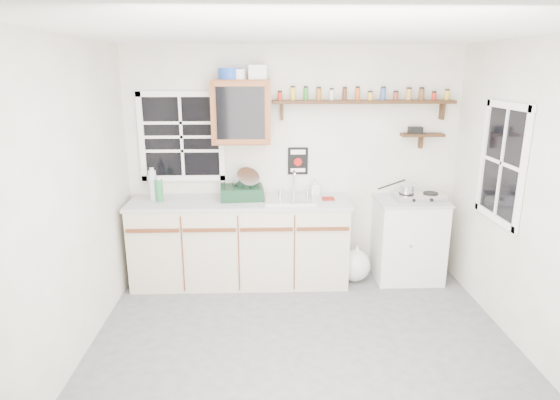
{
  "coord_description": "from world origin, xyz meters",
  "views": [
    {
      "loc": [
        -0.31,
        -3.44,
        2.25
      ],
      "look_at": [
        -0.18,
        0.55,
        1.13
      ],
      "focal_mm": 30.0,
      "sensor_mm": 36.0,
      "label": 1
    }
  ],
  "objects": [
    {
      "name": "main_cabinet",
      "position": [
        -0.58,
        1.3,
        0.46
      ],
      "size": [
        2.31,
        0.63,
        0.92
      ],
      "color": "beige",
      "rests_on": "floor"
    },
    {
      "name": "rag",
      "position": [
        0.35,
        1.3,
        0.93
      ],
      "size": [
        0.13,
        0.11,
        0.02
      ],
      "primitive_type": "cube",
      "rotation": [
        0.0,
        0.0,
        0.02
      ],
      "color": "maroon",
      "rests_on": "main_cabinet"
    },
    {
      "name": "water_bottles",
      "position": [
        -1.46,
        1.32,
        1.07
      ],
      "size": [
        0.15,
        0.13,
        0.35
      ],
      "color": "#ABC2C9",
      "rests_on": "main_cabinet"
    },
    {
      "name": "room",
      "position": [
        0.0,
        0.0,
        1.25
      ],
      "size": [
        3.64,
        3.24,
        2.54
      ],
      "color": "#4D4D4F",
      "rests_on": "ground"
    },
    {
      "name": "right_cabinet",
      "position": [
        1.25,
        1.32,
        0.46
      ],
      "size": [
        0.73,
        0.57,
        0.91
      ],
      "color": "silver",
      "rests_on": "floor"
    },
    {
      "name": "soap_bottle",
      "position": [
        0.23,
        1.46,
        1.02
      ],
      "size": [
        0.1,
        0.1,
        0.19
      ],
      "primitive_type": "imported",
      "rotation": [
        0.0,
        0.0,
        0.19
      ],
      "color": "white",
      "rests_on": "main_cabinet"
    },
    {
      "name": "trash_bag",
      "position": [
        0.66,
        1.26,
        0.19
      ],
      "size": [
        0.38,
        0.34,
        0.43
      ],
      "color": "silver",
      "rests_on": "floor"
    },
    {
      "name": "warning_sign",
      "position": [
        0.05,
        1.59,
        1.28
      ],
      "size": [
        0.22,
        0.02,
        0.3
      ],
      "color": "black",
      "rests_on": "wall_back"
    },
    {
      "name": "dish_rack",
      "position": [
        -0.54,
        1.36,
        1.03
      ],
      "size": [
        0.47,
        0.37,
        0.33
      ],
      "rotation": [
        0.0,
        0.0,
        0.09
      ],
      "color": "black",
      "rests_on": "main_cabinet"
    },
    {
      "name": "upper_cabinet",
      "position": [
        -0.55,
        1.44,
        1.82
      ],
      "size": [
        0.6,
        0.32,
        0.65
      ],
      "color": "brown",
      "rests_on": "wall_back"
    },
    {
      "name": "window_back",
      "position": [
        -1.2,
        1.59,
        1.55
      ],
      "size": [
        0.93,
        0.03,
        0.98
      ],
      "color": "black",
      "rests_on": "wall_back"
    },
    {
      "name": "window_right",
      "position": [
        1.79,
        0.55,
        1.45
      ],
      "size": [
        0.03,
        0.78,
        1.08
      ],
      "color": "black",
      "rests_on": "wall_back"
    },
    {
      "name": "saucepan",
      "position": [
        1.18,
        1.31,
        1.02
      ],
      "size": [
        0.35,
        0.23,
        0.16
      ],
      "rotation": [
        0.0,
        0.0,
        -0.51
      ],
      "color": "silver",
      "rests_on": "hotplate"
    },
    {
      "name": "upper_cabinet_clutter",
      "position": [
        -0.55,
        1.44,
        2.21
      ],
      "size": [
        0.49,
        0.24,
        0.14
      ],
      "color": "#1A43AA",
      "rests_on": "upper_cabinet"
    },
    {
      "name": "hotplate",
      "position": [
        1.32,
        1.31,
        0.94
      ],
      "size": [
        0.53,
        0.3,
        0.08
      ],
      "rotation": [
        0.0,
        0.0,
        0.05
      ],
      "color": "silver",
      "rests_on": "right_cabinet"
    },
    {
      "name": "secondary_shelf",
      "position": [
        1.36,
        1.52,
        1.58
      ],
      "size": [
        0.45,
        0.16,
        0.24
      ],
      "color": "black",
      "rests_on": "wall_back"
    },
    {
      "name": "sink",
      "position": [
        -0.05,
        1.3,
        0.93
      ],
      "size": [
        0.52,
        0.44,
        0.29
      ],
      "color": "silver",
      "rests_on": "main_cabinet"
    },
    {
      "name": "spice_shelf",
      "position": [
        0.73,
        1.51,
        1.93
      ],
      "size": [
        1.91,
        0.18,
        0.35
      ],
      "color": "black",
      "rests_on": "wall_back"
    }
  ]
}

